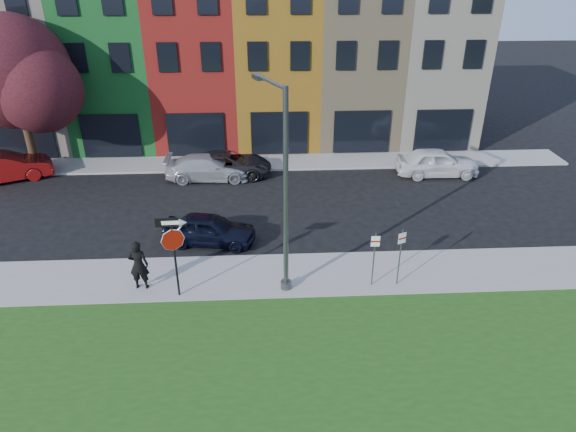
{
  "coord_description": "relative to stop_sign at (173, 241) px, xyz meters",
  "views": [
    {
      "loc": [
        -1.03,
        -13.58,
        11.27
      ],
      "look_at": [
        -0.11,
        4.0,
        2.15
      ],
      "focal_mm": 32.0,
      "sensor_mm": 36.0,
      "label": 1
    }
  ],
  "objects": [
    {
      "name": "ground",
      "position": [
        4.19,
        -1.88,
        -2.37
      ],
      "size": [
        120.0,
        120.0,
        0.0
      ],
      "primitive_type": "plane",
      "color": "black",
      "rests_on": "ground"
    },
    {
      "name": "sidewalk_near",
      "position": [
        6.19,
        1.12,
        -2.31
      ],
      "size": [
        40.0,
        3.0,
        0.12
      ],
      "primitive_type": "cube",
      "color": "gray",
      "rests_on": "ground"
    },
    {
      "name": "sidewalk_far",
      "position": [
        1.19,
        13.12,
        -2.31
      ],
      "size": [
        40.0,
        2.4,
        0.12
      ],
      "primitive_type": "cube",
      "color": "gray",
      "rests_on": "ground"
    },
    {
      "name": "rowhouse_block",
      "position": [
        1.69,
        19.3,
        2.62
      ],
      "size": [
        30.0,
        10.12,
        10.0
      ],
      "color": "#B8AD99",
      "rests_on": "ground"
    },
    {
      "name": "stop_sign",
      "position": [
        0.0,
        0.0,
        0.0
      ],
      "size": [
        1.05,
        0.11,
        3.16
      ],
      "rotation": [
        0.0,
        0.0,
        0.02
      ],
      "color": "black",
      "rests_on": "sidewalk_near"
    },
    {
      "name": "man",
      "position": [
        -1.45,
        0.55,
        -1.27
      ],
      "size": [
        0.74,
        0.51,
        1.96
      ],
      "primitive_type": "imported",
      "rotation": [
        0.0,
        0.0,
        3.12
      ],
      "color": "black",
      "rests_on": "sidewalk_near"
    },
    {
      "name": "sedan_near",
      "position": [
        0.81,
        3.91,
        -1.7
      ],
      "size": [
        2.92,
        4.47,
        1.34
      ],
      "primitive_type": "imported",
      "rotation": [
        0.0,
        0.0,
        1.4
      ],
      "color": "black",
      "rests_on": "ground"
    },
    {
      "name": "parked_car_red",
      "position": [
        -10.94,
        11.3,
        -1.58
      ],
      "size": [
        5.27,
        6.09,
        1.6
      ],
      "primitive_type": "imported",
      "rotation": [
        0.0,
        0.0,
        1.99
      ],
      "color": "maroon",
      "rests_on": "ground"
    },
    {
      "name": "parked_car_silver",
      "position": [
        0.16,
        10.98,
        -1.7
      ],
      "size": [
        2.03,
        4.72,
        1.35
      ],
      "primitive_type": "imported",
      "rotation": [
        0.0,
        0.0,
        1.56
      ],
      "color": "#A7A8AC",
      "rests_on": "ground"
    },
    {
      "name": "parked_car_dark",
      "position": [
        1.18,
        11.39,
        -1.69
      ],
      "size": [
        2.27,
        4.9,
        1.36
      ],
      "primitive_type": "imported",
      "rotation": [
        0.0,
        0.0,
        1.57
      ],
      "color": "black",
      "rests_on": "ground"
    },
    {
      "name": "parked_car_white",
      "position": [
        12.89,
        10.84,
        -1.6
      ],
      "size": [
        2.06,
        4.64,
        1.55
      ],
      "primitive_type": "imported",
      "rotation": [
        0.0,
        0.0,
        1.55
      ],
      "color": "white",
      "rests_on": "ground"
    },
    {
      "name": "street_lamp",
      "position": [
        3.82,
        0.43,
        1.53
      ],
      "size": [
        1.27,
        2.42,
        7.5
      ],
      "rotation": [
        0.0,
        0.0,
        0.41
      ],
      "color": "#4B4E50",
      "rests_on": "sidewalk_near"
    },
    {
      "name": "parking_sign_a",
      "position": [
        7.13,
        0.27,
        -0.88
      ],
      "size": [
        0.32,
        0.09,
        2.2
      ],
      "rotation": [
        0.0,
        0.0,
        -0.04
      ],
      "color": "#4B4E50",
      "rests_on": "sidewalk_near"
    },
    {
      "name": "parking_sign_b",
      "position": [
        8.09,
        0.28,
        -0.82
      ],
      "size": [
        0.3,
        0.16,
        2.31
      ],
      "rotation": [
        0.0,
        0.0,
        0.39
      ],
      "color": "#4B4E50",
      "rests_on": "sidewalk_near"
    },
    {
      "name": "tree_purple",
      "position": [
        -9.78,
        12.83,
        3.06
      ],
      "size": [
        7.17,
        6.27,
        8.46
      ],
      "color": "black",
      "rests_on": "sidewalk_far"
    }
  ]
}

